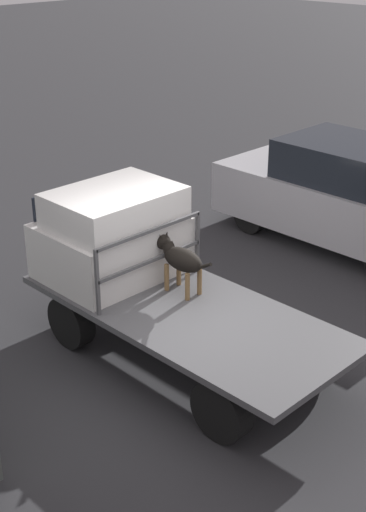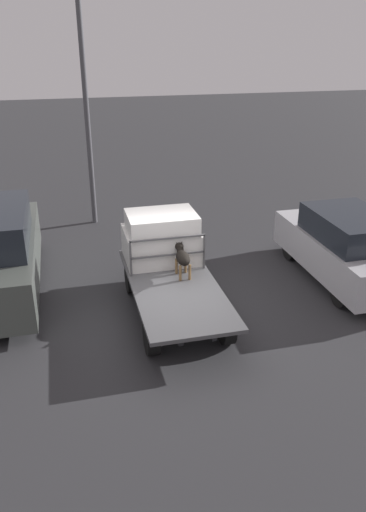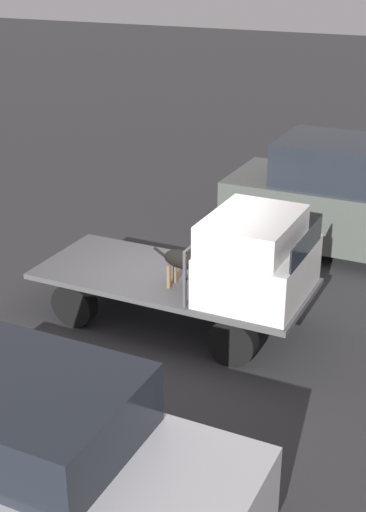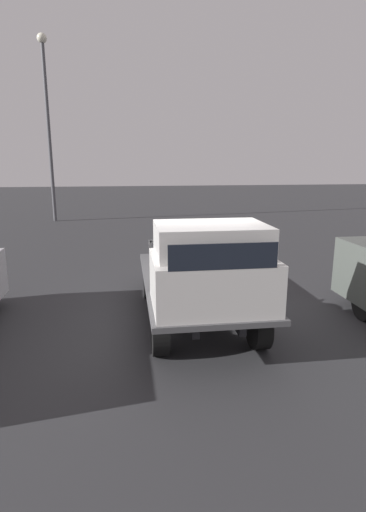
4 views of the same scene
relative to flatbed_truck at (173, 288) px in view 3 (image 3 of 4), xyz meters
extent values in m
plane|color=#2D2D30|center=(0.00, 0.00, -0.56)|extent=(80.00, 80.00, 0.00)
cylinder|color=black|center=(1.29, 0.75, -0.21)|extent=(0.69, 0.24, 0.69)
cylinder|color=black|center=(1.29, -0.75, -0.21)|extent=(0.69, 0.24, 0.69)
cylinder|color=black|center=(-1.29, 0.75, -0.21)|extent=(0.69, 0.24, 0.69)
cylinder|color=black|center=(-1.29, -0.75, -0.21)|extent=(0.69, 0.24, 0.69)
cube|color=black|center=(0.00, 0.32, 0.02)|extent=(3.81, 0.10, 0.18)
cube|color=black|center=(0.00, -0.32, 0.02)|extent=(3.81, 0.10, 0.18)
cube|color=#4C4C4F|center=(0.00, 0.00, 0.15)|extent=(4.15, 1.82, 0.08)
cube|color=silver|center=(1.34, 0.00, 0.56)|extent=(1.36, 1.70, 0.72)
cube|color=silver|center=(1.24, 0.00, 1.14)|extent=(1.15, 1.56, 0.44)
cube|color=black|center=(2.01, 0.00, 1.07)|extent=(0.02, 1.39, 0.33)
cube|color=#4C4C4F|center=(0.60, 0.83, 0.61)|extent=(0.04, 0.04, 0.83)
cube|color=#4C4C4F|center=(0.60, -0.83, 0.61)|extent=(0.04, 0.04, 0.83)
cube|color=#4C4C4F|center=(0.60, 0.00, 1.01)|extent=(0.04, 1.66, 0.04)
cube|color=#4C4C4F|center=(0.60, 0.00, 0.61)|extent=(0.04, 1.66, 0.04)
cylinder|color=brown|center=(0.48, -0.16, 0.37)|extent=(0.06, 0.06, 0.35)
cylinder|color=brown|center=(0.48, -0.37, 0.37)|extent=(0.06, 0.06, 0.35)
cylinder|color=brown|center=(0.12, -0.16, 0.37)|extent=(0.06, 0.06, 0.35)
cylinder|color=brown|center=(0.12, -0.37, 0.37)|extent=(0.06, 0.06, 0.35)
ellipsoid|color=black|center=(0.30, -0.27, 0.64)|extent=(0.58, 0.28, 0.28)
sphere|color=brown|center=(0.46, -0.27, 0.59)|extent=(0.13, 0.13, 0.13)
cylinder|color=black|center=(0.55, -0.27, 0.71)|extent=(0.20, 0.15, 0.19)
sphere|color=black|center=(0.65, -0.27, 0.77)|extent=(0.19, 0.19, 0.19)
cone|color=brown|center=(0.73, -0.27, 0.75)|extent=(0.11, 0.11, 0.11)
cone|color=black|center=(0.64, -0.22, 0.85)|extent=(0.06, 0.08, 0.10)
cone|color=black|center=(0.64, -0.32, 0.85)|extent=(0.06, 0.08, 0.10)
cylinder|color=black|center=(-0.05, -0.27, 0.67)|extent=(0.25, 0.04, 0.17)
cylinder|color=black|center=(2.08, -3.71, -0.26)|extent=(0.60, 0.20, 0.60)
cube|color=#B7B7BC|center=(0.77, -4.45, 0.13)|extent=(4.24, 1.77, 0.87)
cube|color=#1E232B|center=(0.56, -4.45, 0.88)|extent=(2.33, 1.59, 0.63)
cylinder|color=black|center=(0.49, 4.65, -0.26)|extent=(0.60, 0.20, 0.60)
cylinder|color=black|center=(0.49, 3.00, -0.26)|extent=(0.60, 0.20, 0.60)
cube|color=#1E232B|center=(1.83, 3.82, 1.17)|extent=(2.84, 1.74, 0.78)
camera|label=1|loc=(-5.26, 5.27, 4.32)|focal=50.00mm
camera|label=2|loc=(-9.22, 2.10, 5.12)|focal=35.00mm
camera|label=3|loc=(4.33, -8.67, 4.73)|focal=50.00mm
camera|label=4|loc=(6.69, -1.16, 2.22)|focal=28.00mm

